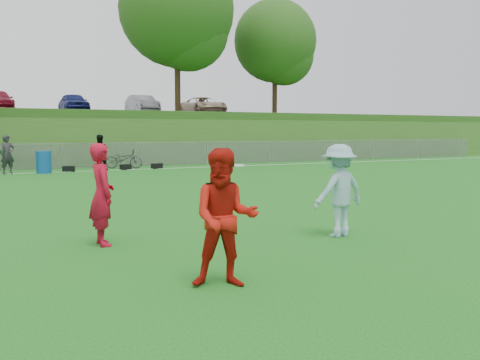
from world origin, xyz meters
TOP-DOWN VIEW (x-y plane):
  - ground at (0.00, 0.00)m, footprint 120.00×120.00m
  - sideline_far at (0.00, 18.00)m, footprint 60.00×0.10m
  - fence at (0.00, 20.00)m, footprint 58.00×0.06m
  - berm at (0.00, 31.00)m, footprint 120.00×18.00m
  - parking_lot at (0.00, 33.00)m, footprint 120.00×12.00m
  - tree_green_near at (8.16, 24.42)m, footprint 7.14×7.14m
  - tree_green_far at (16.16, 25.92)m, footprint 5.88×5.88m
  - car_row at (-1.17, 32.00)m, footprint 32.04×5.18m
  - spectator_row at (-2.71, 18.00)m, footprint 8.30×0.89m
  - gear_bags at (1.09, 18.10)m, footprint 8.09×0.52m
  - player_red_left at (-2.13, 1.47)m, footprint 0.42×0.63m
  - player_red_center at (-1.36, -1.58)m, footprint 1.01×0.92m
  - player_blue at (1.78, 0.26)m, footprint 1.12×0.72m
  - frisbee at (-0.07, 0.63)m, footprint 0.27×0.27m
  - recycling_bin at (-0.95, 17.69)m, footprint 0.76×0.76m
  - bicycle at (3.00, 19.00)m, footprint 1.93×1.37m

SIDE VIEW (x-z plane):
  - ground at x=0.00m, z-range 0.00..0.00m
  - sideline_far at x=0.00m, z-range 0.00..0.01m
  - gear_bags at x=1.09m, z-range 0.00..0.26m
  - bicycle at x=3.00m, z-range 0.00..0.96m
  - recycling_bin at x=-0.95m, z-range 0.00..0.98m
  - fence at x=0.00m, z-range 0.00..1.30m
  - player_blue at x=1.78m, z-range 0.00..1.65m
  - player_red_center at x=-1.36m, z-range 0.00..1.68m
  - player_red_left at x=-2.13m, z-range 0.00..1.68m
  - spectator_row at x=-2.71m, z-range 0.00..1.69m
  - frisbee at x=-0.07m, z-range 1.29..1.32m
  - berm at x=0.00m, z-range 0.00..3.00m
  - parking_lot at x=0.00m, z-range 3.00..3.10m
  - car_row at x=-1.17m, z-range 3.10..4.54m
  - tree_green_far at x=16.16m, z-range 3.87..12.06m
  - tree_green_near at x=8.16m, z-range 4.06..14.00m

